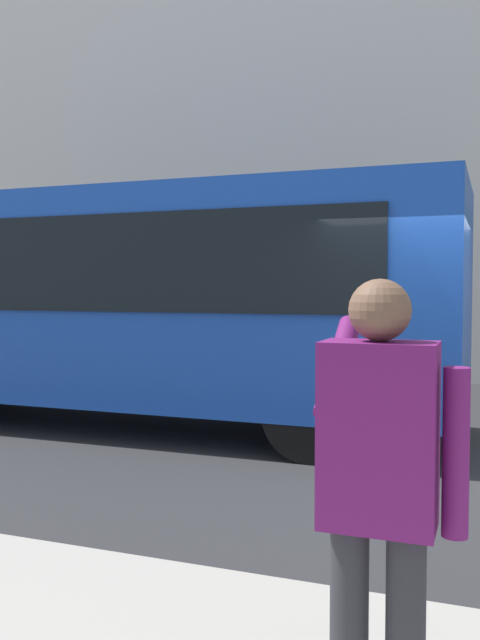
# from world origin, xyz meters

# --- Properties ---
(ground_plane) EXTENTS (60.00, 60.00, 0.00)m
(ground_plane) POSITION_xyz_m (0.00, 0.00, 0.00)
(ground_plane) COLOR #2B2B2D
(building_facade_far) EXTENTS (28.00, 1.55, 12.00)m
(building_facade_far) POSITION_xyz_m (-0.02, -6.80, 5.99)
(building_facade_far) COLOR beige
(building_facade_far) RESTS_ON ground_plane
(red_bus) EXTENTS (9.05, 2.54, 3.08)m
(red_bus) POSITION_xyz_m (4.39, -0.75, 1.68)
(red_bus) COLOR #1947AD
(red_bus) RESTS_ON ground_plane
(pedestrian_photographer) EXTENTS (0.53, 0.52, 1.70)m
(pedestrian_photographer) POSITION_xyz_m (-0.05, 4.78, 1.14)
(pedestrian_photographer) COLOR #2D2D33
(pedestrian_photographer) RESTS_ON sidewalk_curb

